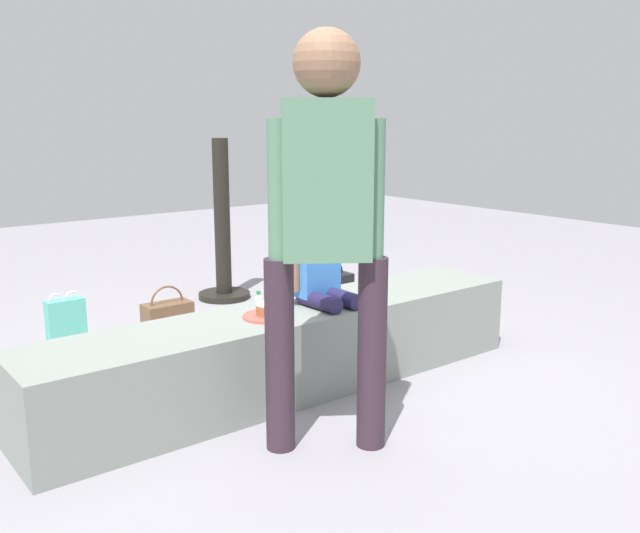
{
  "coord_description": "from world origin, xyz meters",
  "views": [
    {
      "loc": [
        -1.79,
        -2.51,
        1.25
      ],
      "look_at": [
        -0.04,
        -0.26,
        0.64
      ],
      "focal_mm": 39.07,
      "sensor_mm": 36.0,
      "label": 1
    }
  ],
  "objects_px": {
    "cake_plate": "(268,313)",
    "water_bottle_near_gift": "(259,307)",
    "adult_standing": "(326,206)",
    "cake_box_white": "(153,365)",
    "handbag_black_leather": "(329,293)",
    "child_seated": "(318,259)",
    "gift_bag": "(66,326)",
    "handbag_brown_canvas": "(168,317)"
  },
  "relations": [
    {
      "from": "cake_plate",
      "to": "water_bottle_near_gift",
      "type": "xyz_separation_m",
      "value": [
        0.65,
        1.08,
        -0.32
      ]
    },
    {
      "from": "adult_standing",
      "to": "cake_plate",
      "type": "distance_m",
      "value": 0.74
    },
    {
      "from": "cake_box_white",
      "to": "handbag_black_leather",
      "type": "bearing_deg",
      "value": 13.69
    },
    {
      "from": "child_seated",
      "to": "adult_standing",
      "type": "bearing_deg",
      "value": -125.23
    },
    {
      "from": "gift_bag",
      "to": "water_bottle_near_gift",
      "type": "bearing_deg",
      "value": -5.95
    },
    {
      "from": "gift_bag",
      "to": "cake_box_white",
      "type": "relative_size",
      "value": 1.02
    },
    {
      "from": "child_seated",
      "to": "handbag_black_leather",
      "type": "xyz_separation_m",
      "value": [
        0.77,
        0.88,
        -0.47
      ]
    },
    {
      "from": "cake_plate",
      "to": "cake_box_white",
      "type": "xyz_separation_m",
      "value": [
        -0.28,
        0.6,
        -0.35
      ]
    },
    {
      "from": "cake_plate",
      "to": "gift_bag",
      "type": "bearing_deg",
      "value": 112.71
    },
    {
      "from": "handbag_black_leather",
      "to": "child_seated",
      "type": "bearing_deg",
      "value": -131.42
    },
    {
      "from": "child_seated",
      "to": "water_bottle_near_gift",
      "type": "height_order",
      "value": "child_seated"
    },
    {
      "from": "adult_standing",
      "to": "water_bottle_near_gift",
      "type": "height_order",
      "value": "adult_standing"
    },
    {
      "from": "water_bottle_near_gift",
      "to": "handbag_black_leather",
      "type": "bearing_deg",
      "value": -17.48
    },
    {
      "from": "cake_plate",
      "to": "gift_bag",
      "type": "relative_size",
      "value": 0.66
    },
    {
      "from": "gift_bag",
      "to": "cake_box_white",
      "type": "distance_m",
      "value": 0.64
    },
    {
      "from": "adult_standing",
      "to": "gift_bag",
      "type": "relative_size",
      "value": 4.55
    },
    {
      "from": "child_seated",
      "to": "adult_standing",
      "type": "distance_m",
      "value": 0.77
    },
    {
      "from": "water_bottle_near_gift",
      "to": "handbag_brown_canvas",
      "type": "xyz_separation_m",
      "value": [
        -0.55,
        0.13,
        0.01
      ]
    },
    {
      "from": "cake_box_white",
      "to": "handbag_brown_canvas",
      "type": "relative_size",
      "value": 1.18
    },
    {
      "from": "cake_plate",
      "to": "water_bottle_near_gift",
      "type": "distance_m",
      "value": 1.3
    },
    {
      "from": "cake_plate",
      "to": "water_bottle_near_gift",
      "type": "bearing_deg",
      "value": 58.96
    },
    {
      "from": "handbag_brown_canvas",
      "to": "cake_box_white",
      "type": "bearing_deg",
      "value": -121.79
    },
    {
      "from": "cake_plate",
      "to": "child_seated",
      "type": "bearing_deg",
      "value": 10.01
    },
    {
      "from": "child_seated",
      "to": "cake_plate",
      "type": "relative_size",
      "value": 2.16
    },
    {
      "from": "child_seated",
      "to": "cake_plate",
      "type": "height_order",
      "value": "child_seated"
    },
    {
      "from": "child_seated",
      "to": "handbag_brown_canvas",
      "type": "xyz_separation_m",
      "value": [
        -0.23,
        1.15,
        -0.5
      ]
    },
    {
      "from": "adult_standing",
      "to": "handbag_brown_canvas",
      "type": "bearing_deg",
      "value": 84.31
    },
    {
      "from": "water_bottle_near_gift",
      "to": "cake_box_white",
      "type": "height_order",
      "value": "water_bottle_near_gift"
    },
    {
      "from": "cake_box_white",
      "to": "handbag_brown_canvas",
      "type": "xyz_separation_m",
      "value": [
        0.38,
        0.61,
        0.04
      ]
    },
    {
      "from": "gift_bag",
      "to": "handbag_brown_canvas",
      "type": "xyz_separation_m",
      "value": [
        0.59,
        0.01,
        -0.06
      ]
    },
    {
      "from": "water_bottle_near_gift",
      "to": "gift_bag",
      "type": "bearing_deg",
      "value": 174.05
    },
    {
      "from": "handbag_black_leather",
      "to": "gift_bag",
      "type": "bearing_deg",
      "value": 170.71
    },
    {
      "from": "handbag_black_leather",
      "to": "handbag_brown_canvas",
      "type": "xyz_separation_m",
      "value": [
        -1.0,
        0.27,
        -0.04
      ]
    },
    {
      "from": "gift_bag",
      "to": "cake_box_white",
      "type": "xyz_separation_m",
      "value": [
        0.22,
        -0.6,
        -0.1
      ]
    },
    {
      "from": "gift_bag",
      "to": "handbag_black_leather",
      "type": "height_order",
      "value": "handbag_black_leather"
    },
    {
      "from": "gift_bag",
      "to": "handbag_black_leather",
      "type": "bearing_deg",
      "value": -9.29
    },
    {
      "from": "gift_bag",
      "to": "handbag_black_leather",
      "type": "distance_m",
      "value": 1.62
    },
    {
      "from": "child_seated",
      "to": "adult_standing",
      "type": "xyz_separation_m",
      "value": [
        -0.4,
        -0.57,
        0.33
      ]
    },
    {
      "from": "cake_box_white",
      "to": "adult_standing",
      "type": "bearing_deg",
      "value": -79.45
    },
    {
      "from": "child_seated",
      "to": "adult_standing",
      "type": "relative_size",
      "value": 0.31
    },
    {
      "from": "cake_plate",
      "to": "water_bottle_near_gift",
      "type": "height_order",
      "value": "cake_plate"
    },
    {
      "from": "cake_plate",
      "to": "cake_box_white",
      "type": "height_order",
      "value": "cake_plate"
    }
  ]
}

